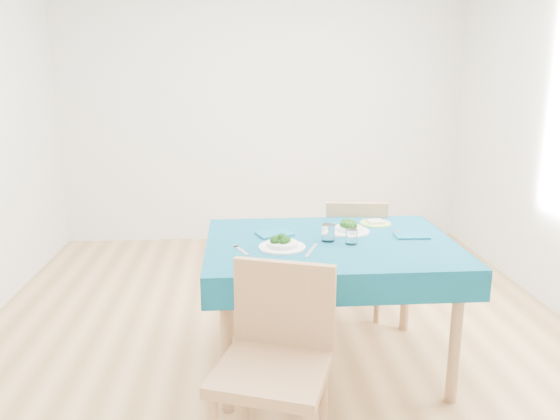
{
  "coord_description": "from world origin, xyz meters",
  "views": [
    {
      "loc": [
        -0.25,
        -3.25,
        1.65
      ],
      "look_at": [
        0.0,
        0.0,
        0.85
      ],
      "focal_mm": 35.0,
      "sensor_mm": 36.0,
      "label": 1
    }
  ],
  "objects": [
    {
      "name": "room_shell",
      "position": [
        0.0,
        0.0,
        1.35
      ],
      "size": [
        4.02,
        4.52,
        2.73
      ],
      "color": "#A37644",
      "rests_on": "ground"
    },
    {
      "name": "table",
      "position": [
        0.26,
        -0.37,
        0.38
      ],
      "size": [
        1.37,
        1.04,
        0.76
      ],
      "primitive_type": "cube",
      "color": "navy",
      "rests_on": "ground"
    },
    {
      "name": "chair_near",
      "position": [
        -0.12,
        -1.16,
        0.58
      ],
      "size": [
        0.61,
        0.63,
        1.16
      ],
      "primitive_type": "cube",
      "rotation": [
        0.0,
        0.0,
        -0.33
      ],
      "color": "#986E47",
      "rests_on": "ground"
    },
    {
      "name": "chair_far",
      "position": [
        0.54,
        0.34,
        0.5
      ],
      "size": [
        0.45,
        0.48,
        1.0
      ],
      "primitive_type": "cube",
      "rotation": [
        0.0,
        0.0,
        3.02
      ],
      "color": "#986E47",
      "rests_on": "ground"
    },
    {
      "name": "bowl_near",
      "position": [
        -0.02,
        -0.48,
        0.8
      ],
      "size": [
        0.25,
        0.25,
        0.08
      ],
      "primitive_type": null,
      "color": "white",
      "rests_on": "table"
    },
    {
      "name": "bowl_far",
      "position": [
        0.39,
        -0.2,
        0.79
      ],
      "size": [
        0.24,
        0.24,
        0.07
      ],
      "primitive_type": null,
      "color": "white",
      "rests_on": "table"
    },
    {
      "name": "fork_near",
      "position": [
        -0.24,
        -0.51,
        0.76
      ],
      "size": [
        0.09,
        0.17,
        0.0
      ],
      "primitive_type": "cube",
      "rotation": [
        0.0,
        0.0,
        0.38
      ],
      "color": "silver",
      "rests_on": "table"
    },
    {
      "name": "knife_near",
      "position": [
        0.13,
        -0.53,
        0.76
      ],
      "size": [
        0.1,
        0.23,
        0.0
      ],
      "primitive_type": "cube",
      "rotation": [
        0.0,
        0.0,
        -0.36
      ],
      "color": "silver",
      "rests_on": "table"
    },
    {
      "name": "fork_far",
      "position": [
        0.29,
        -0.23,
        0.76
      ],
      "size": [
        0.05,
        0.19,
        0.0
      ],
      "primitive_type": "cube",
      "rotation": [
        0.0,
        0.0,
        0.15
      ],
      "color": "silver",
      "rests_on": "table"
    },
    {
      "name": "knife_far",
      "position": [
        0.7,
        -0.28,
        0.76
      ],
      "size": [
        0.08,
        0.23,
        0.0
      ],
      "primitive_type": "cube",
      "rotation": [
        0.0,
        0.0,
        0.28
      ],
      "color": "silver",
      "rests_on": "table"
    },
    {
      "name": "napkin_near",
      "position": [
        -0.05,
        -0.23,
        0.76
      ],
      "size": [
        0.23,
        0.2,
        0.01
      ],
      "primitive_type": "cube",
      "rotation": [
        0.0,
        0.0,
        0.33
      ],
      "color": "#0C4F68",
      "rests_on": "table"
    },
    {
      "name": "napkin_far",
      "position": [
        0.73,
        -0.32,
        0.76
      ],
      "size": [
        0.19,
        0.14,
        0.01
      ],
      "primitive_type": "cube",
      "rotation": [
        0.0,
        0.0,
        -0.05
      ],
      "color": "#0C4F68",
      "rests_on": "table"
    },
    {
      "name": "tumbler_center",
      "position": [
        0.24,
        -0.37,
        0.81
      ],
      "size": [
        0.07,
        0.07,
        0.1
      ],
      "primitive_type": "cylinder",
      "color": "white",
      "rests_on": "table"
    },
    {
      "name": "tumbler_side",
      "position": [
        0.36,
        -0.43,
        0.8
      ],
      "size": [
        0.06,
        0.06,
        0.08
      ],
      "primitive_type": "cylinder",
      "color": "white",
      "rests_on": "table"
    },
    {
      "name": "side_plate",
      "position": [
        0.59,
        -0.04,
        0.76
      ],
      "size": [
        0.19,
        0.19,
        0.01
      ],
      "primitive_type": "cylinder",
      "color": "#B9D869",
      "rests_on": "table"
    },
    {
      "name": "bread_slice",
      "position": [
        0.59,
        -0.04,
        0.77
      ],
      "size": [
        0.1,
        0.1,
        0.01
      ],
      "primitive_type": "cube",
      "rotation": [
        0.0,
        0.0,
        0.07
      ],
      "color": "beige",
      "rests_on": "side_plate"
    }
  ]
}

